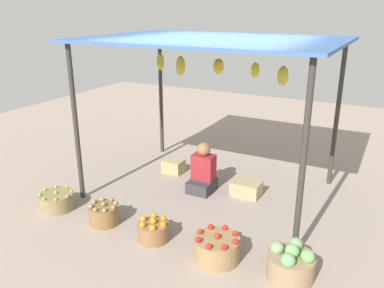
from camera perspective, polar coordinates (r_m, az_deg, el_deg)
ground_plane at (r=6.21m, az=2.70°, el=-6.63°), size 14.00×14.00×0.00m
market_stall_structure at (r=5.62m, az=3.06°, el=13.44°), size 3.48×2.55×2.30m
vendor_person at (r=6.07m, az=1.58°, el=-4.15°), size 0.36×0.44×0.78m
basket_limes at (r=5.93m, az=-18.98°, el=-7.79°), size 0.48×0.48×0.27m
basket_potatoes at (r=5.38m, az=-12.60°, el=-9.85°), size 0.39×0.39×0.30m
basket_oranges at (r=4.94m, az=-5.60°, el=-12.37°), size 0.38×0.38×0.29m
basket_red_tomatoes at (r=4.58m, az=3.62°, el=-14.83°), size 0.52×0.52×0.33m
basket_cabbages at (r=4.43m, az=14.12°, el=-16.42°), size 0.50×0.50×0.40m
wooden_crate_near_vendor at (r=6.06m, az=7.86°, el=-6.37°), size 0.43×0.32×0.21m
wooden_crate_stacked_rear at (r=6.80m, az=-2.70°, el=-3.22°), size 0.34×0.27×0.22m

